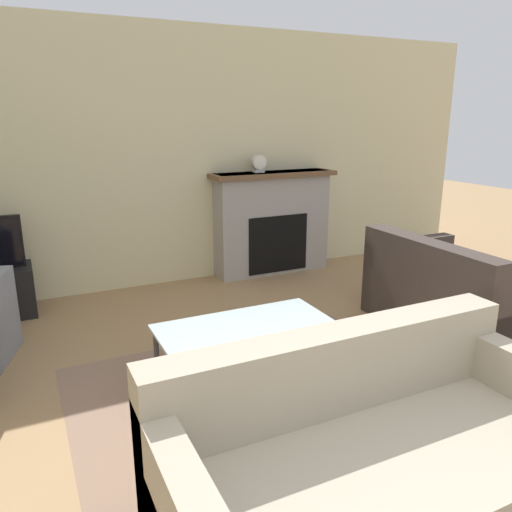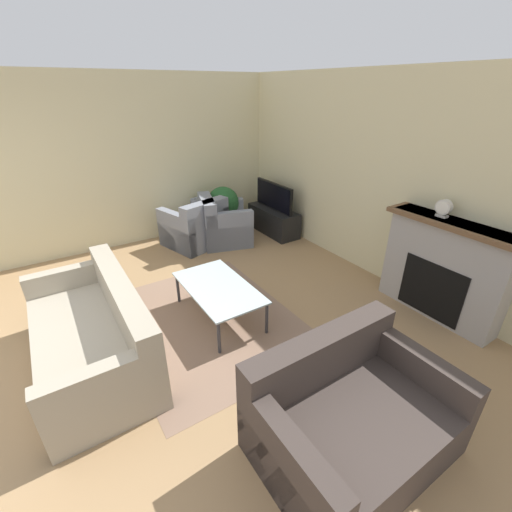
{
  "view_description": "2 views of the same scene",
  "coord_description": "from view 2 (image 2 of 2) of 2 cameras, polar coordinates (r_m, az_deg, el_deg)",
  "views": [
    {
      "loc": [
        -1.23,
        -0.62,
        1.79
      ],
      "look_at": [
        0.39,
        2.74,
        0.74
      ],
      "focal_mm": 35.0,
      "sensor_mm": 36.0,
      "label": 1
    },
    {
      "loc": [
        3.12,
        0.75,
        2.48
      ],
      "look_at": [
        0.2,
        2.63,
        0.75
      ],
      "focal_mm": 24.0,
      "sensor_mm": 36.0,
      "label": 2
    }
  ],
  "objects": [
    {
      "name": "potted_plant",
      "position": [
        6.26,
        -5.49,
        8.66
      ],
      "size": [
        0.57,
        0.57,
        0.88
      ],
      "color": "beige",
      "rests_on": "ground_plane"
    },
    {
      "name": "tv",
      "position": [
        6.27,
        3.01,
        9.94
      ],
      "size": [
        1.02,
        0.06,
        0.48
      ],
      "color": "black",
      "rests_on": "tv_stand"
    },
    {
      "name": "area_rug",
      "position": [
        4.14,
        -8.04,
        -10.57
      ],
      "size": [
        2.4,
        1.87,
        0.0
      ],
      "color": "#896B56",
      "rests_on": "ground_plane"
    },
    {
      "name": "couch_sectional",
      "position": [
        3.77,
        -25.28,
        -12.07
      ],
      "size": [
        1.93,
        0.92,
        0.82
      ],
      "color": "#9E937F",
      "rests_on": "ground_plane"
    },
    {
      "name": "mantel_clock",
      "position": [
        4.3,
        28.79,
        7.02
      ],
      "size": [
        0.17,
        0.07,
        0.2
      ],
      "color": "beige",
      "rests_on": "fireplace"
    },
    {
      "name": "armchair_accent",
      "position": [
        5.99,
        -5.5,
        5.06
      ],
      "size": [
        1.03,
        1.0,
        0.82
      ],
      "rotation": [
        0.0,
        0.0,
        2.85
      ],
      "color": "gray",
      "rests_on": "ground_plane"
    },
    {
      "name": "fireplace",
      "position": [
        4.46,
        28.8,
        -1.73
      ],
      "size": [
        1.47,
        0.37,
        1.18
      ],
      "color": "#9E9993",
      "rests_on": "ground_plane"
    },
    {
      "name": "tv_stand",
      "position": [
        6.42,
        2.93,
        5.94
      ],
      "size": [
        1.11,
        0.43,
        0.46
      ],
      "color": "black",
      "rests_on": "ground_plane"
    },
    {
      "name": "wall_back",
      "position": [
        5.09,
        18.11,
        12.4
      ],
      "size": [
        8.39,
        0.06,
        2.7
      ],
      "color": "beige",
      "rests_on": "ground_plane"
    },
    {
      "name": "coffee_table",
      "position": [
        3.98,
        -6.27,
        -5.49
      ],
      "size": [
        1.2,
        0.67,
        0.41
      ],
      "color": "#333338",
      "rests_on": "ground_plane"
    },
    {
      "name": "couch_loveseat",
      "position": [
        2.87,
        15.37,
        -24.56
      ],
      "size": [
        0.99,
        1.41,
        0.82
      ],
      "rotation": [
        0.0,
        0.0,
        1.57
      ],
      "color": "#3D332D",
      "rests_on": "ground_plane"
    },
    {
      "name": "armchair_by_window",
      "position": [
        5.95,
        -10.04,
        4.58
      ],
      "size": [
        1.05,
        1.07,
        0.82
      ],
      "rotation": [
        0.0,
        0.0,
        -1.29
      ],
      "color": "gray",
      "rests_on": "ground_plane"
    },
    {
      "name": "wall_left",
      "position": [
        6.15,
        -18.43,
        14.62
      ],
      "size": [
        0.06,
        7.58,
        2.7
      ],
      "color": "beige",
      "rests_on": "ground_plane"
    }
  ]
}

